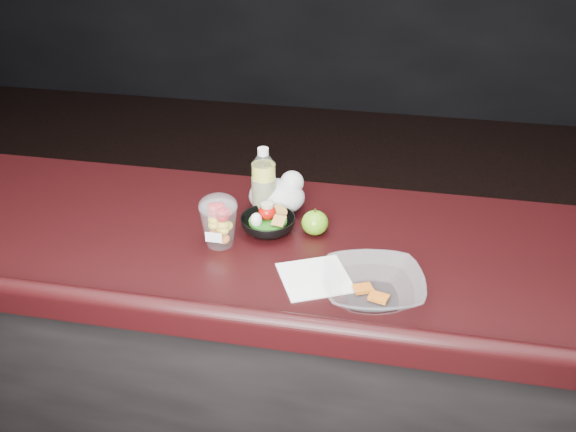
# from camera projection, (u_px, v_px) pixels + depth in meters

# --- Properties ---
(counter) EXTENTS (4.06, 0.71, 1.02)m
(counter) POSITION_uv_depth(u_px,v_px,m) (287.00, 382.00, 1.95)
(counter) COLOR black
(counter) RESTS_ON ground
(lemonade_bottle) EXTENTS (0.07, 0.07, 0.21)m
(lemonade_bottle) POSITION_uv_depth(u_px,v_px,m) (264.00, 188.00, 1.77)
(lemonade_bottle) COLOR #D2DB38
(lemonade_bottle) RESTS_ON counter
(fruit_cup) EXTENTS (0.10, 0.10, 0.14)m
(fruit_cup) POSITION_uv_depth(u_px,v_px,m) (219.00, 220.00, 1.65)
(fruit_cup) COLOR white
(fruit_cup) RESTS_ON counter
(green_apple) EXTENTS (0.07, 0.07, 0.08)m
(green_apple) POSITION_uv_depth(u_px,v_px,m) (315.00, 223.00, 1.72)
(green_apple) COLOR #388C10
(green_apple) RESTS_ON counter
(plastic_bag) EXTENTS (0.16, 0.13, 0.12)m
(plastic_bag) POSITION_uv_depth(u_px,v_px,m) (279.00, 195.00, 1.81)
(plastic_bag) COLOR silver
(plastic_bag) RESTS_ON counter
(snack_bowl) EXTENTS (0.19, 0.19, 0.08)m
(snack_bowl) POSITION_uv_depth(u_px,v_px,m) (267.00, 223.00, 1.72)
(snack_bowl) COLOR black
(snack_bowl) RESTS_ON counter
(takeout_bowl) EXTENTS (0.28, 0.28, 0.06)m
(takeout_bowl) POSITION_uv_depth(u_px,v_px,m) (372.00, 287.00, 1.47)
(takeout_bowl) COLOR silver
(takeout_bowl) RESTS_ON counter
(paper_napkin) EXTENTS (0.21, 0.21, 0.00)m
(paper_napkin) POSITION_uv_depth(u_px,v_px,m) (315.00, 278.00, 1.55)
(paper_napkin) COLOR white
(paper_napkin) RESTS_ON counter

